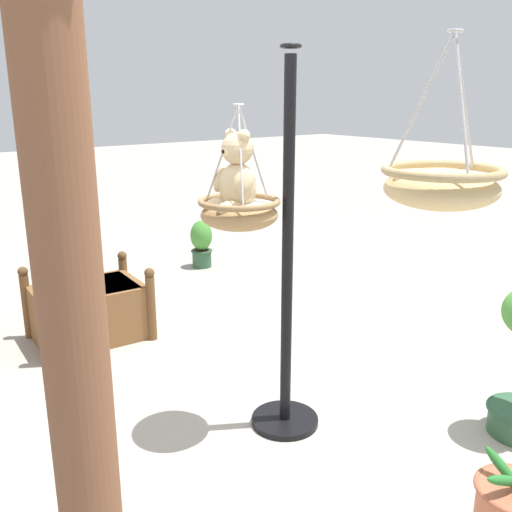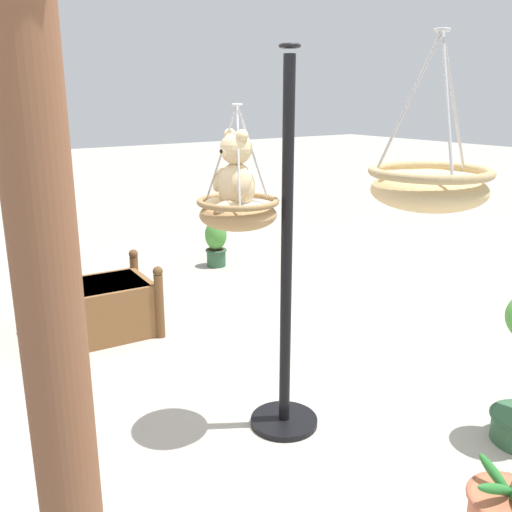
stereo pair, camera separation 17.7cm
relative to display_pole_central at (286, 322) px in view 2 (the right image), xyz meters
The scene contains 8 objects.
ground_plane 0.77m from the display_pole_central, ahead, with size 40.00×40.00×0.00m, color #A8A093.
display_pole_central is the anchor object (origin of this frame).
hanging_basket_with_teddy 0.76m from the display_pole_central, 59.04° to the left, with size 0.49×0.49×0.72m.
teddy_bear 0.96m from the display_pole_central, 61.22° to the left, with size 0.33×0.30×0.48m.
hanging_basket_left_high 1.55m from the display_pole_central, behind, with size 0.48×0.48×0.68m.
greenhouse_pillar_left 1.88m from the display_pole_central, 114.48° to the left, with size 0.43×0.43×3.05m.
wooden_planter_box 2.19m from the display_pole_central, 13.24° to the left, with size 0.79×1.03×0.66m.
potted_plant_bushy_green 3.66m from the display_pole_central, 23.71° to the right, with size 0.27×0.27×0.59m.
Camera 2 is at (-2.84, 2.05, 2.10)m, focal length 39.67 mm.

